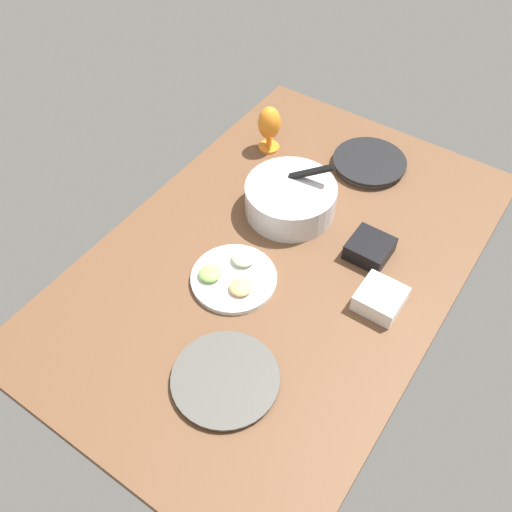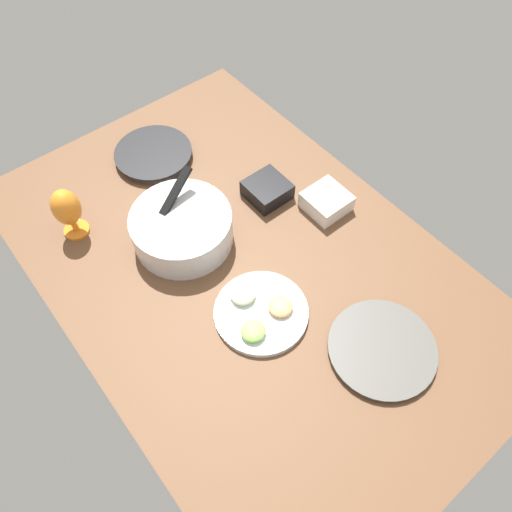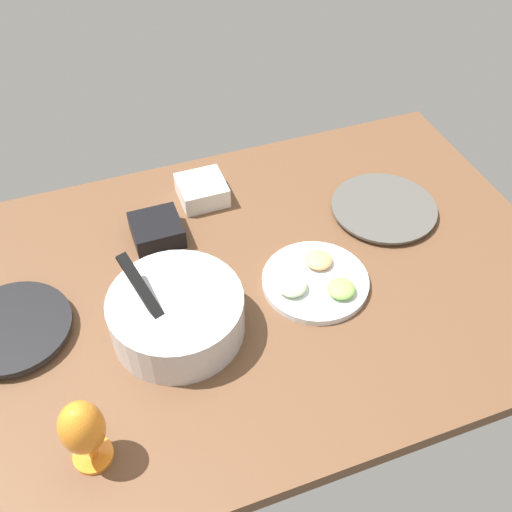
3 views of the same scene
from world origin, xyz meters
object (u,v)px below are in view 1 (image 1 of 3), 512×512
dinner_plate_left (225,379)px  fruit_platter (233,277)px  dinner_plate_right (369,163)px  hurricane_glass_orange (269,125)px  square_bowl_black (370,248)px  mixing_bowl (290,198)px  square_bowl_white (380,298)px

dinner_plate_left → fruit_platter: (28.87, 18.25, 0.44)cm
dinner_plate_right → hurricane_glass_orange: 38.98cm
hurricane_glass_orange → square_bowl_black: (-26.22, -55.29, -7.42)cm
mixing_bowl → fruit_platter: mixing_bowl is taller
mixing_bowl → square_bowl_black: size_ratio=2.38×
dinner_plate_left → dinner_plate_right: 99.74cm
fruit_platter → square_bowl_black: 43.78cm
mixing_bowl → dinner_plate_left: bearing=-162.6°
dinner_plate_left → hurricane_glass_orange: 98.44cm
hurricane_glass_orange → square_bowl_white: (-41.98, -66.68, -7.31)cm
mixing_bowl → square_bowl_black: bearing=-94.8°
dinner_plate_left → hurricane_glass_orange: hurricane_glass_orange is taller
fruit_platter → hurricane_glass_orange: hurricane_glass_orange is taller
fruit_platter → dinner_plate_left: bearing=-147.7°
dinner_plate_left → square_bowl_white: (45.49, -22.54, 2.28)cm
dinner_plate_left → square_bowl_white: square_bowl_white is taller
dinner_plate_right → fruit_platter: bearing=171.9°
mixing_bowl → fruit_platter: (-35.01, -1.72, -4.41)cm
hurricane_glass_orange → square_bowl_black: bearing=-115.4°
dinner_plate_left → square_bowl_white: bearing=-26.4°
square_bowl_black → square_bowl_white: square_bowl_white is taller
dinner_plate_right → hurricane_glass_orange: bearing=108.4°
dinner_plate_left → square_bowl_white: 50.82cm
mixing_bowl → square_bowl_black: mixing_bowl is taller
fruit_platter → square_bowl_black: size_ratio=2.06×
dinner_plate_right → hurricane_glass_orange: hurricane_glass_orange is taller
fruit_platter → square_bowl_white: size_ratio=2.06×
hurricane_glass_orange → square_bowl_white: size_ratio=1.40×
fruit_platter → hurricane_glass_orange: size_ratio=1.47×
mixing_bowl → square_bowl_black: 31.36cm
dinner_plate_right → square_bowl_black: square_bowl_black is taller
mixing_bowl → square_bowl_white: size_ratio=2.38×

